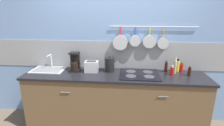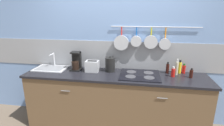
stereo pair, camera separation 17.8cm
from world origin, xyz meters
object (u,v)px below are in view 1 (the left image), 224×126
(coffee_maker, at_px, (75,63))
(bottle_cooking_wine, at_px, (175,67))
(bottle_olive_oil, at_px, (166,67))
(bottle_dish_soap, at_px, (181,67))
(toaster, at_px, (92,67))
(bottle_sesame_oil, at_px, (189,72))
(kettle, at_px, (110,65))
(bottle_vinegar, at_px, (172,71))
(bottle_hot_sauce, at_px, (178,66))

(coffee_maker, relative_size, bottle_cooking_wine, 1.22)
(bottle_olive_oil, bearing_deg, bottle_dish_soap, 9.68)
(coffee_maker, relative_size, bottle_olive_oil, 1.67)
(toaster, bearing_deg, bottle_sesame_oil, -1.41)
(kettle, relative_size, bottle_dish_soap, 1.64)
(kettle, relative_size, bottle_olive_oil, 1.38)
(bottle_cooking_wine, bearing_deg, kettle, -179.74)
(toaster, relative_size, bottle_dish_soap, 1.45)
(kettle, xyz_separation_m, bottle_vinegar, (0.98, -0.09, -0.05))
(bottle_sesame_oil, bearing_deg, bottle_dish_soap, 108.93)
(bottle_olive_oil, distance_m, bottle_cooking_wine, 0.14)
(bottle_olive_oil, bearing_deg, bottle_cooking_wine, -21.38)
(kettle, height_order, bottle_sesame_oil, kettle)
(bottle_dish_soap, height_order, bottle_sesame_oil, bottle_dish_soap)
(bottle_vinegar, distance_m, bottle_cooking_wine, 0.12)
(bottle_vinegar, height_order, bottle_sesame_oil, bottle_vinegar)
(toaster, height_order, bottle_sesame_oil, toaster)
(bottle_vinegar, bearing_deg, bottle_sesame_oil, -0.80)
(bottle_dish_soap, relative_size, bottle_sesame_oil, 1.06)
(bottle_dish_soap, bearing_deg, toaster, -174.04)
(toaster, relative_size, bottle_cooking_wine, 0.89)
(kettle, bearing_deg, bottle_vinegar, -5.13)
(toaster, relative_size, bottle_olive_oil, 1.22)
(coffee_maker, bearing_deg, bottle_cooking_wine, 0.47)
(bottle_olive_oil, xyz_separation_m, bottle_dish_soap, (0.26, 0.04, -0.01))
(bottle_dish_soap, bearing_deg, bottle_hot_sauce, -174.81)
(coffee_maker, height_order, bottle_olive_oil, coffee_maker)
(kettle, height_order, bottle_olive_oil, kettle)
(bottle_hot_sauce, bearing_deg, bottle_olive_oil, -168.78)
(bottle_cooking_wine, xyz_separation_m, bottle_hot_sauce, (0.06, 0.09, -0.02))
(toaster, distance_m, bottle_sesame_oil, 1.53)
(coffee_maker, xyz_separation_m, bottle_olive_oil, (1.50, 0.06, -0.05))
(bottle_dish_soap, bearing_deg, bottle_cooking_wine, -143.87)
(kettle, bearing_deg, coffee_maker, -179.13)
(bottle_olive_oil, distance_m, bottle_sesame_oil, 0.35)
(bottle_vinegar, relative_size, bottle_hot_sauce, 0.72)
(bottle_vinegar, xyz_separation_m, bottle_hot_sauce, (0.13, 0.18, 0.03))
(bottle_cooking_wine, relative_size, bottle_dish_soap, 1.62)
(bottle_olive_oil, relative_size, bottle_dish_soap, 1.18)
(coffee_maker, height_order, bottle_sesame_oil, coffee_maker)
(kettle, bearing_deg, bottle_hot_sauce, 4.77)
(kettle, distance_m, bottle_sesame_oil, 1.25)
(toaster, distance_m, bottle_cooking_wine, 1.34)
(toaster, distance_m, bottle_hot_sauce, 1.41)
(toaster, distance_m, kettle, 0.30)
(kettle, relative_size, bottle_cooking_wine, 1.01)
(bottle_hot_sauce, distance_m, bottle_dish_soap, 0.07)
(coffee_maker, bearing_deg, bottle_sesame_oil, -2.61)
(toaster, xyz_separation_m, bottle_dish_soap, (1.47, 0.15, -0.02))
(bottle_olive_oil, distance_m, bottle_dish_soap, 0.26)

